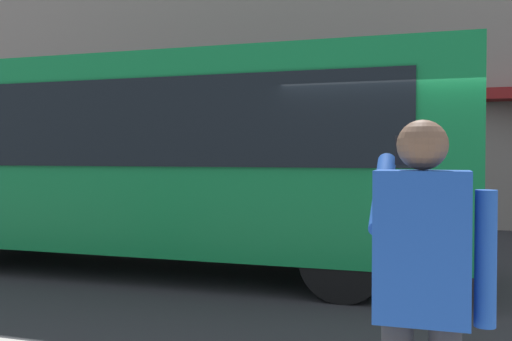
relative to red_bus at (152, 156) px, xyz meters
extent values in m
plane|color=#2B2B2D|center=(-3.58, 0.21, -1.68)|extent=(60.00, 60.00, 0.00)
cube|color=#0F7238|center=(-0.02, -0.01, 0.02)|extent=(9.00, 2.50, 2.60)
cube|color=black|center=(-0.02, 1.25, 0.42)|extent=(7.60, 0.06, 1.10)
cylinder|color=black|center=(2.98, -1.11, -1.18)|extent=(1.00, 0.28, 1.00)
cylinder|color=black|center=(-3.02, -1.11, -1.18)|extent=(1.00, 0.28, 1.00)
cylinder|color=black|center=(-3.02, 1.09, -1.18)|extent=(1.00, 0.28, 1.00)
cube|color=#1E4CAD|center=(-3.98, 5.04, -0.38)|extent=(0.40, 0.24, 0.66)
sphere|color=brown|center=(-3.98, 5.04, 0.06)|extent=(0.22, 0.22, 0.22)
cylinder|color=#1E4CAD|center=(-4.24, 5.04, -0.42)|extent=(0.09, 0.09, 0.58)
cylinder|color=#1E4CAD|center=(-3.80, 4.88, -0.16)|extent=(0.09, 0.48, 0.37)
cube|color=black|center=(-3.88, 4.74, 0.04)|extent=(0.07, 0.01, 0.14)
camera|label=1|loc=(-4.04, 7.62, 0.02)|focal=40.14mm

